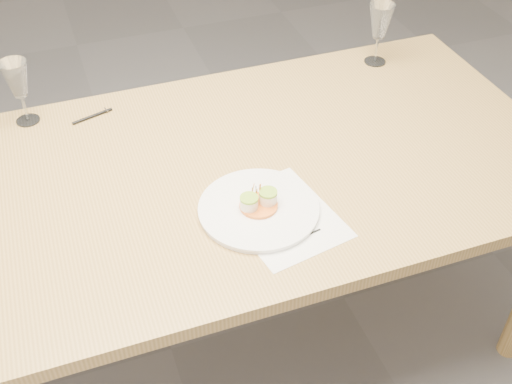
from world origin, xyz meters
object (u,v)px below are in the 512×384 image
object	(u,v)px
dining_table	(150,204)
dinner_plate	(259,208)
wine_glass_3	(380,22)
recipe_sheet	(282,216)
wine_glass_2	(17,81)
ballpoint_pen	(93,116)

from	to	relation	value
dining_table	dinner_plate	bearing A→B (deg)	-38.72
wine_glass_3	dining_table	bearing A→B (deg)	-156.74
dining_table	recipe_sheet	xyz separation A→B (m)	(0.30, -0.24, 0.07)
wine_glass_3	wine_glass_2	bearing A→B (deg)	178.03
dining_table	wine_glass_2	distance (m)	0.55
recipe_sheet	wine_glass_2	distance (m)	0.89
recipe_sheet	dining_table	bearing A→B (deg)	130.78
wine_glass_2	wine_glass_3	size ratio (longest dim) A/B	0.95
dinner_plate	ballpoint_pen	world-z (taller)	dinner_plate
dinner_plate	wine_glass_3	distance (m)	0.88
dining_table	wine_glass_2	world-z (taller)	wine_glass_2
dining_table	wine_glass_2	xyz separation A→B (m)	(-0.28, 0.43, 0.21)
recipe_sheet	ballpoint_pen	distance (m)	0.73
ballpoint_pen	wine_glass_3	world-z (taller)	wine_glass_3
dining_table	wine_glass_2	bearing A→B (deg)	123.07
recipe_sheet	wine_glass_3	size ratio (longest dim) A/B	1.66
dinner_plate	wine_glass_2	size ratio (longest dim) A/B	1.54
dining_table	recipe_sheet	size ratio (longest dim) A/B	6.75
wine_glass_2	wine_glass_3	distance (m)	1.18
dining_table	dinner_plate	world-z (taller)	dinner_plate
recipe_sheet	wine_glass_2	world-z (taller)	wine_glass_2
ballpoint_pen	wine_glass_2	bearing A→B (deg)	148.36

